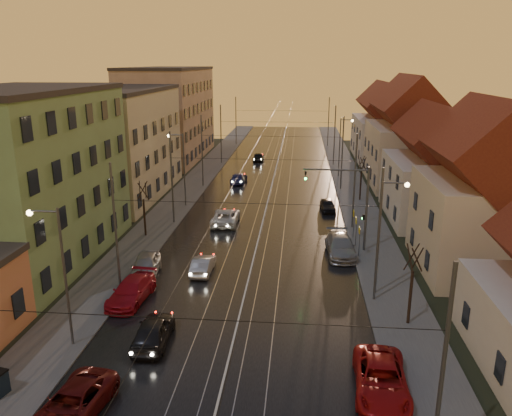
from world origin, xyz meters
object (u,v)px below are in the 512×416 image
(street_lamp_1, at_px, (384,226))
(parked_left_2, at_px, (131,291))
(parked_right_1, at_px, (341,246))
(traffic_light_mast, at_px, (355,198))
(parked_left_1, at_px, (73,404))
(parked_left_3, at_px, (146,266))
(parked_right_0, at_px, (381,379))
(parked_right_2, at_px, (328,205))
(street_lamp_2, at_px, (181,162))
(driving_car_1, at_px, (203,265))
(driving_car_3, at_px, (239,178))
(driving_car_2, at_px, (226,217))
(street_lamp_3, at_px, (342,142))
(driving_car_0, at_px, (153,331))
(driving_car_4, at_px, (259,157))
(street_lamp_0, at_px, (58,264))

(street_lamp_1, xyz_separation_m, parked_left_2, (-16.42, -2.41, -4.16))
(street_lamp_1, distance_m, parked_right_1, 8.41)
(traffic_light_mast, relative_size, parked_left_2, 1.44)
(parked_left_1, bearing_deg, parked_left_3, 102.89)
(street_lamp_1, relative_size, parked_left_1, 1.61)
(parked_right_0, distance_m, parked_right_2, 30.25)
(parked_left_2, bearing_deg, parked_right_0, -23.98)
(street_lamp_2, distance_m, driving_car_1, 18.81)
(parked_right_1, bearing_deg, driving_car_1, -159.78)
(parked_left_3, distance_m, parked_right_2, 22.89)
(driving_car_3, relative_size, parked_right_2, 1.24)
(street_lamp_1, xyz_separation_m, driving_car_3, (-13.47, 31.37, -4.23))
(driving_car_2, height_order, driving_car_3, driving_car_2)
(traffic_light_mast, bearing_deg, street_lamp_3, 87.73)
(driving_car_1, height_order, parked_left_1, parked_left_1)
(driving_car_0, xyz_separation_m, parked_left_1, (-1.80, -6.30, -0.07))
(street_lamp_1, xyz_separation_m, driving_car_2, (-12.63, 14.26, -4.15))
(parked_left_2, bearing_deg, driving_car_3, 89.82)
(street_lamp_1, bearing_deg, driving_car_0, -151.60)
(street_lamp_3, height_order, parked_right_2, street_lamp_3)
(street_lamp_1, xyz_separation_m, parked_left_1, (-15.30, -13.60, -4.20))
(parked_left_2, bearing_deg, driving_car_4, 89.81)
(street_lamp_0, relative_size, parked_right_0, 1.50)
(street_lamp_0, xyz_separation_m, parked_left_1, (2.90, -5.60, -4.20))
(traffic_light_mast, xyz_separation_m, driving_car_3, (-12.36, 23.37, -3.94))
(driving_car_1, bearing_deg, parked_right_0, 130.60)
(street_lamp_2, height_order, parked_right_0, street_lamp_2)
(traffic_light_mast, bearing_deg, street_lamp_1, -82.09)
(street_lamp_2, xyz_separation_m, parked_right_2, (15.67, -0.38, -4.26))
(street_lamp_3, xyz_separation_m, parked_left_2, (-16.42, -38.41, -4.16))
(street_lamp_0, distance_m, street_lamp_1, 19.89)
(traffic_light_mast, distance_m, parked_right_2, 12.37)
(street_lamp_0, relative_size, street_lamp_2, 1.00)
(driving_car_4, relative_size, parked_right_2, 1.11)
(driving_car_0, distance_m, parked_left_3, 9.49)
(street_lamp_3, xyz_separation_m, driving_car_2, (-12.63, -21.74, -4.15))
(parked_left_1, bearing_deg, street_lamp_0, 125.05)
(driving_car_0, distance_m, parked_left_2, 5.69)
(traffic_light_mast, xyz_separation_m, driving_car_0, (-12.40, -15.30, -3.84))
(parked_right_0, bearing_deg, street_lamp_0, 174.46)
(driving_car_2, distance_m, parked_left_2, 17.09)
(parked_left_2, relative_size, parked_right_0, 0.94)
(traffic_light_mast, distance_m, driving_car_2, 13.67)
(street_lamp_1, distance_m, driving_car_1, 13.56)
(driving_car_0, relative_size, parked_right_0, 0.84)
(parked_left_1, relative_size, parked_right_0, 0.93)
(driving_car_2, height_order, parked_right_1, parked_right_1)
(driving_car_0, bearing_deg, driving_car_4, -94.05)
(street_lamp_1, height_order, driving_car_2, street_lamp_1)
(driving_car_3, distance_m, parked_left_1, 45.01)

